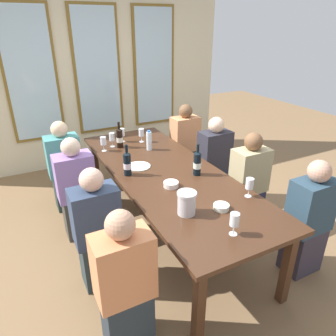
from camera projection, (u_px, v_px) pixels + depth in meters
The scene contains 25 objects.
ground_plane at pixel (166, 230), 3.48m from camera, with size 12.00×12.00×0.00m, color brown.
back_wall_with_windows at pixel (97, 71), 4.76m from camera, with size 4.22×0.10×2.90m.
dining_table at pixel (166, 176), 3.19m from camera, with size 1.02×2.79×0.74m.
white_plate_0 at pixel (139, 166), 3.26m from camera, with size 0.25×0.25×0.01m, color white.
metal_pitcher at pixel (187, 203), 2.42m from camera, with size 0.16×0.16×0.19m.
wine_bottle_0 at pixel (197, 163), 3.04m from camera, with size 0.08×0.08×0.32m.
wine_bottle_1 at pixel (120, 138), 3.73m from camera, with size 0.08×0.08×0.32m.
wine_bottle_2 at pixel (127, 164), 3.03m from camera, with size 0.08×0.08×0.32m.
tasting_bowl_0 at pixel (171, 184), 2.85m from camera, with size 0.14×0.14×0.05m, color white.
tasting_bowl_1 at pixel (221, 207), 2.51m from camera, with size 0.13×0.13×0.04m, color white.
water_bottle at pixel (149, 141), 3.66m from camera, with size 0.06×0.06×0.24m.
wine_glass_0 at pixel (141, 133), 3.90m from camera, with size 0.07×0.07×0.17m.
wine_glass_1 at pixel (250, 184), 2.65m from camera, with size 0.07×0.07×0.17m.
wine_glass_2 at pixel (112, 137), 3.75m from camera, with size 0.07×0.07×0.17m.
wine_glass_3 at pixel (235, 221), 2.16m from camera, with size 0.07×0.07×0.17m.
wine_glass_4 at pixel (103, 142), 3.62m from camera, with size 0.07×0.07×0.17m.
wine_glass_5 at pixel (122, 133), 3.91m from camera, with size 0.07×0.07×0.17m.
seated_person_0 at pixel (77, 191), 3.22m from camera, with size 0.38×0.24×1.11m.
seated_person_1 at pixel (214, 163), 3.89m from camera, with size 0.38×0.24×1.11m.
seated_person_2 at pixel (65, 168), 3.74m from camera, with size 0.38×0.24×1.11m.
seated_person_3 at pixel (185, 145), 4.47m from camera, with size 0.38×0.24×1.11m.
seated_person_4 at pixel (97, 232), 2.59m from camera, with size 0.38×0.24×1.11m.
seated_person_5 at pixel (248, 184), 3.36m from camera, with size 0.38×0.24×1.11m.
seated_person_6 at pixel (125, 286), 2.05m from camera, with size 0.38×0.24×1.11m.
seated_person_7 at pixel (308, 221), 2.73m from camera, with size 0.38×0.24×1.11m.
Camera 1 is at (-1.29, -2.55, 2.10)m, focal length 33.13 mm.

